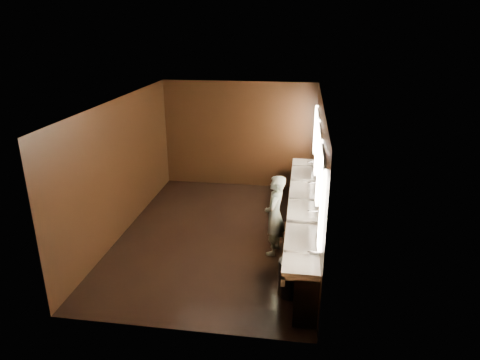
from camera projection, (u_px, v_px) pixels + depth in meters
name	position (u px, v px, depth m)	size (l,w,h in m)	color
floor	(218.00, 234.00, 9.01)	(6.00, 6.00, 0.00)	black
ceiling	(215.00, 102.00, 8.03)	(4.00, 6.00, 0.02)	#2D2D2B
wall_back	(239.00, 135.00, 11.30)	(4.00, 0.02, 2.80)	black
wall_front	(173.00, 245.00, 5.74)	(4.00, 0.02, 2.80)	black
wall_left	(121.00, 167.00, 8.80)	(0.02, 6.00, 2.80)	black
wall_right	(318.00, 177.00, 8.25)	(0.02, 6.00, 2.80)	black
sink_counter	(305.00, 219.00, 8.59)	(0.55, 5.40, 1.01)	black
mirror_band	(318.00, 160.00, 8.13)	(0.06, 5.03, 1.15)	#FFE3BE
person	(275.00, 215.00, 8.06)	(0.57, 0.38, 1.58)	#85B6C6
trash_bin	(290.00, 278.00, 6.95)	(0.40, 0.40, 0.62)	black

